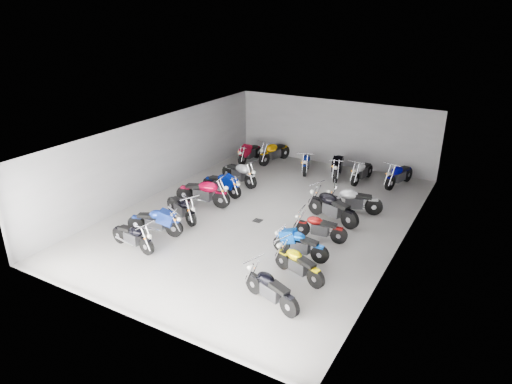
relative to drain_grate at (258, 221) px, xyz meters
The scene contains 24 objects.
ground 0.50m from the drain_grate, 90.00° to the left, with size 14.00×14.00×0.00m, color gray.
wall_back 7.67m from the drain_grate, 90.00° to the left, with size 10.00×0.10×3.20m, color gray.
wall_left 5.27m from the drain_grate, behind, with size 0.10×14.00×3.20m, color gray.
wall_right 5.27m from the drain_grate, ahead, with size 0.10×14.00×3.20m, color gray.
ceiling 3.25m from the drain_grate, 90.00° to the left, with size 10.00×14.00×0.04m, color black.
drain_grate is the anchor object (origin of this frame).
motorcycle_left_a 4.57m from the drain_grate, 122.90° to the right, with size 1.91×0.43×0.84m.
motorcycle_left_b 3.70m from the drain_grate, 133.27° to the right, with size 1.99×0.68×0.89m.
motorcycle_left_c 2.85m from the drain_grate, 152.41° to the right, with size 1.91×0.91×0.89m.
motorcycle_left_d 2.61m from the drain_grate, behind, with size 2.28×0.59×1.01m.
motorcycle_left_e 2.93m from the drain_grate, 150.39° to the left, with size 2.01×0.46×0.88m.
motorcycle_left_f 3.82m from the drain_grate, 131.93° to the left, with size 2.11×0.78×0.95m.
motorcycle_right_a 5.07m from the drain_grate, 56.58° to the right, with size 1.89×0.75×0.86m.
motorcycle_right_b 3.97m from the drain_grate, 43.13° to the right, with size 1.83×0.74×0.83m.
motorcycle_right_c 2.95m from the drain_grate, 33.52° to the right, with size 1.90×0.37×0.83m.
motorcycle_right_d 2.56m from the drain_grate, ahead, with size 1.88×0.42×0.82m.
motorcycle_right_e 2.76m from the drain_grate, 29.83° to the left, with size 2.22×0.90×1.01m.
motorcycle_right_f 3.71m from the drain_grate, 40.19° to the left, with size 2.07×0.89×0.95m.
motorcycle_back_a 6.91m from the drain_grate, 123.05° to the left, with size 0.41×2.02×0.89m.
motorcycle_back_b 6.82m from the drain_grate, 112.69° to the left, with size 0.66×2.22×0.99m.
motorcycle_back_c 5.87m from the drain_grate, 96.34° to the left, with size 0.75×1.96×0.89m.
motorcycle_back_d 5.97m from the drain_grate, 81.13° to the left, with size 0.68×2.27×1.01m.
motorcycle_back_e 6.19m from the drain_grate, 70.57° to the left, with size 0.46×2.03×0.89m.
motorcycle_back_f 7.12m from the drain_grate, 59.43° to the left, with size 0.71×2.11×0.94m.
Camera 1 is at (7.47, -13.67, 7.36)m, focal length 32.00 mm.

